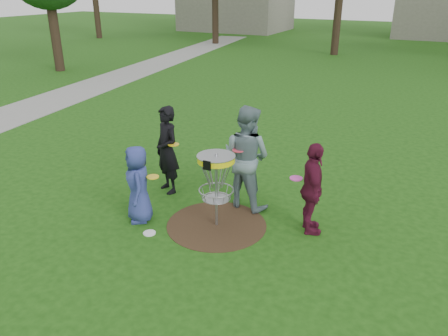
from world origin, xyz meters
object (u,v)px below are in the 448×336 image
at_px(player_grey, 246,157).
at_px(disc_golf_basket, 216,173).
at_px(player_maroon, 312,189).
at_px(player_black, 167,150).
at_px(player_blue, 138,184).

xyz_separation_m(player_grey, disc_golf_basket, (-0.14, -0.95, 0.02)).
bearing_deg(player_grey, player_maroon, 172.92).
xyz_separation_m(player_black, player_maroon, (3.09, -0.28, -0.09)).
distance_m(player_black, player_maroon, 3.11).
height_order(player_black, disc_golf_basket, player_black).
bearing_deg(player_blue, player_grey, 93.52).
bearing_deg(player_maroon, disc_golf_basket, 85.21).
bearing_deg(player_maroon, player_black, 60.88).
xyz_separation_m(player_blue, disc_golf_basket, (1.34, 0.44, 0.30)).
distance_m(player_blue, player_maroon, 3.05).
distance_m(player_grey, player_maroon, 1.48).
xyz_separation_m(player_grey, player_maroon, (1.40, -0.42, -0.18)).
relative_size(player_maroon, disc_golf_basket, 1.18).
bearing_deg(player_black, player_grey, 34.09).
bearing_deg(disc_golf_basket, player_grey, 81.43).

